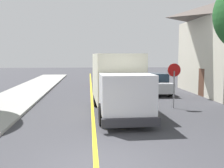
{
  "coord_description": "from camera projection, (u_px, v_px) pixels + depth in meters",
  "views": [
    {
      "loc": [
        -0.17,
        -7.27,
        3.12
      ],
      "look_at": [
        1.19,
        8.47,
        1.4
      ],
      "focal_mm": 42.62,
      "sensor_mm": 36.0,
      "label": 1
    }
  ],
  "objects": [
    {
      "name": "parked_van_across",
      "position": [
        156.0,
        84.0,
        21.48
      ],
      "size": [
        1.8,
        4.4,
        1.67
      ],
      "color": "#B7B7BC",
      "rests_on": "ground"
    },
    {
      "name": "box_truck",
      "position": [
        118.0,
        80.0,
        14.34
      ],
      "size": [
        2.64,
        7.26,
        3.2
      ],
      "color": "#F2EDCC",
      "rests_on": "ground"
    },
    {
      "name": "ground_plane",
      "position": [
        96.0,
        165.0,
        7.56
      ],
      "size": [
        120.0,
        120.0,
        0.0
      ],
      "primitive_type": "plane",
      "color": "#38383D"
    },
    {
      "name": "stop_sign",
      "position": [
        174.0,
        77.0,
        15.52
      ],
      "size": [
        0.8,
        0.1,
        2.65
      ],
      "color": "gray",
      "rests_on": "ground"
    },
    {
      "name": "parked_car_mid",
      "position": [
        109.0,
        78.0,
        27.41
      ],
      "size": [
        1.85,
        4.42,
        1.67
      ],
      "color": "maroon",
      "rests_on": "ground"
    },
    {
      "name": "parked_car_far",
      "position": [
        110.0,
        73.0,
        34.19
      ],
      "size": [
        1.9,
        4.44,
        1.67
      ],
      "color": "silver",
      "rests_on": "ground"
    },
    {
      "name": "centre_line_yellow",
      "position": [
        92.0,
        103.0,
        17.46
      ],
      "size": [
        0.16,
        56.0,
        0.01
      ],
      "primitive_type": "cube",
      "color": "gold",
      "rests_on": "ground"
    },
    {
      "name": "parked_car_near",
      "position": [
        122.0,
        85.0,
        20.92
      ],
      "size": [
        1.83,
        4.41,
        1.67
      ],
      "color": "#2D4793",
      "rests_on": "ground"
    }
  ]
}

